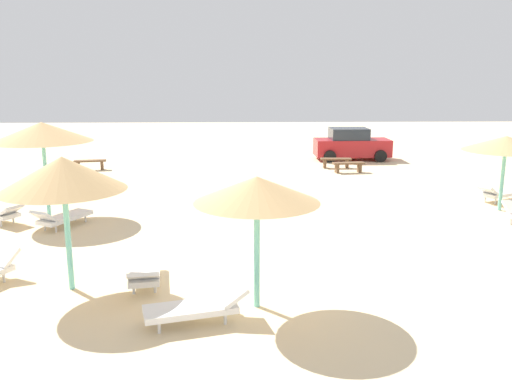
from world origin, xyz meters
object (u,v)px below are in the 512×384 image
Objects in this scene: parasol_0 at (63,174)px; parasol_3 at (506,144)px; bench_0 at (90,163)px; parasol_1 at (42,133)px; lounger_1 at (62,217)px; lounger_2 at (198,307)px; bench_2 at (348,165)px; parked_car at (351,145)px; bench_1 at (336,161)px; parasol_2 at (257,190)px; lounger_0 at (145,271)px; lounger_3 at (499,193)px.

parasol_3 is at bearing 26.88° from parasol_0.
parasol_3 reaches higher than bench_0.
parasol_1 reaches higher than lounger_1.
lounger_2 is 16.25m from bench_2.
parked_car is at bearing 103.95° from parasol_3.
parasol_0 is at bearing -69.63° from lounger_1.
bench_1 is (10.12, 10.07, 0.03)m from lounger_1.
parasol_2 is 1.73× the size of bench_1.
parasol_0 is 1.44× the size of lounger_0.
bench_0 is (-1.89, 9.88, 0.03)m from lounger_1.
parasol_3 reaches higher than parked_car.
parasol_0 reaches higher than lounger_0.
lounger_0 is 1.28× the size of bench_0.
parasol_1 is 2.84m from lounger_1.
lounger_0 is 15.31m from bench_0.
parasol_3 is 1.80× the size of bench_2.
lounger_1 reaches higher than bench_2.
lounger_1 is at bearing -131.99° from parked_car.
lounger_3 is at bearing 43.28° from parasol_2.
parasol_1 reaches higher than parasol_3.
lounger_1 reaches higher than lounger_3.
lounger_0 is 13.69m from lounger_3.
parasol_3 is 1.38× the size of lounger_2.
bench_2 is (10.48, 8.80, 0.03)m from lounger_1.
parasol_0 reaches higher than parked_car.
lounger_0 is at bearing -150.62° from parasol_3.
parasol_3 is 0.69× the size of parked_car.
lounger_1 is at bearing 110.37° from parasol_0.
bench_0 is at bearing -168.12° from parked_car.
parasol_0 reaches higher than bench_0.
parasol_2 is 15.39m from bench_2.
parasol_1 is 13.79m from bench_2.
lounger_2 is at bearing -140.38° from parasol_3.
bench_2 is (12.37, -1.08, 0.00)m from bench_0.
lounger_1 is 1.29× the size of bench_2.
parasol_1 is 9.52m from parasol_2.
lounger_3 is 18.08m from bench_0.
lounger_0 is at bearing -147.20° from lounger_3.
lounger_0 is (1.53, 0.17, -2.20)m from parasol_0.
lounger_3 is (15.61, 1.63, -2.41)m from parasol_1.
parked_car is (12.24, 11.42, -1.90)m from parasol_1.
lounger_0 is (-2.40, 1.16, -2.05)m from parasol_2.
parasol_3 is 1.39× the size of lounger_3.
lounger_3 is 0.50× the size of parked_car.
parasol_0 is 19.95m from parked_car.
lounger_1 is at bearing -56.67° from parasol_1.
lounger_1 is (0.83, -1.26, -2.41)m from parasol_1.
parasol_0 reaches higher than bench_1.
parasol_3 is (12.42, 6.30, -0.23)m from parasol_0.
lounger_3 reaches higher than lounger_0.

